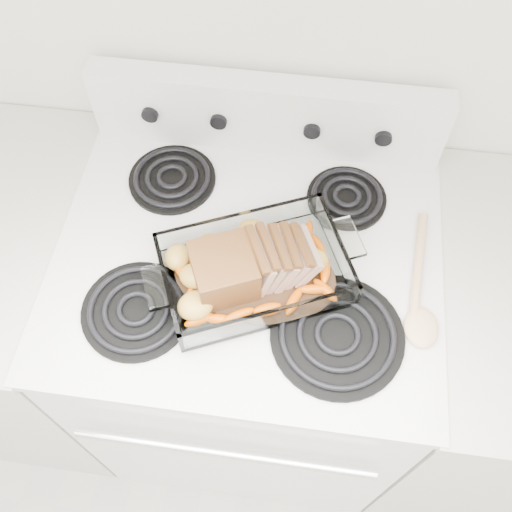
# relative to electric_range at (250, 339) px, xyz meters

# --- Properties ---
(electric_range) EXTENTS (0.78, 0.70, 1.12)m
(electric_range) POSITION_rel_electric_range_xyz_m (0.00, 0.00, 0.00)
(electric_range) COLOR white
(electric_range) RESTS_ON ground
(counter_left) EXTENTS (0.58, 0.68, 0.93)m
(counter_left) POSITION_rel_electric_range_xyz_m (-0.67, -0.00, -0.02)
(counter_left) COLOR beige
(counter_left) RESTS_ON ground
(counter_right) EXTENTS (0.58, 0.68, 0.93)m
(counter_right) POSITION_rel_electric_range_xyz_m (0.66, -0.00, -0.02)
(counter_right) COLOR beige
(counter_right) RESTS_ON ground
(baking_dish) EXTENTS (0.34, 0.23, 0.07)m
(baking_dish) POSITION_rel_electric_range_xyz_m (0.02, -0.06, 0.48)
(baking_dish) COLOR white
(baking_dish) RESTS_ON electric_range
(pork_roast) EXTENTS (0.23, 0.11, 0.09)m
(pork_roast) POSITION_rel_electric_range_xyz_m (-0.00, -0.06, 0.51)
(pork_roast) COLOR brown
(pork_roast) RESTS_ON baking_dish
(roast_vegetables) EXTENTS (0.38, 0.21, 0.05)m
(roast_vegetables) POSITION_rel_electric_range_xyz_m (0.02, -0.02, 0.49)
(roast_vegetables) COLOR #EA5800
(roast_vegetables) RESTS_ON baking_dish
(wooden_spoon) EXTENTS (0.06, 0.30, 0.02)m
(wooden_spoon) POSITION_rel_electric_range_xyz_m (0.34, -0.06, 0.46)
(wooden_spoon) COLOR beige
(wooden_spoon) RESTS_ON electric_range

